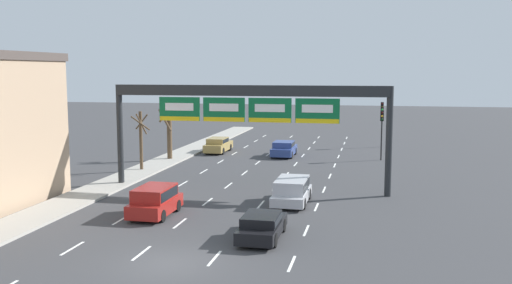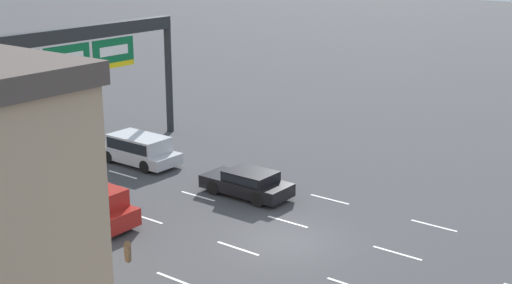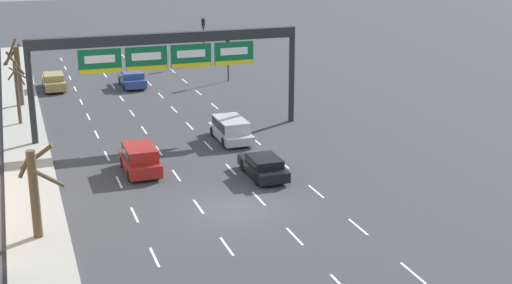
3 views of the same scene
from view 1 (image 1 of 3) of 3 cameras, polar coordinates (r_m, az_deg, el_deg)
The scene contains 12 objects.
ground_plane at distance 24.27m, azimuth -8.67°, elevation -11.92°, with size 220.00×220.00×0.00m, color #3D3D3F.
lane_dashes at distance 36.74m, azimuth -1.27°, elevation -5.25°, with size 10.02×67.00×0.01m.
sign_gantry at distance 37.22m, azimuth -0.84°, elevation 3.90°, with size 18.52×0.70×6.95m.
car_black at distance 27.13m, azimuth 0.60°, elevation -8.30°, with size 1.80×4.25×1.22m.
car_blue at distance 52.74m, azimuth 2.81°, elevation -0.63°, with size 1.94×4.33×1.41m.
suv_silver at distance 34.15m, azimuth 3.60°, elevation -4.76°, with size 1.95×4.52×1.52m.
car_gold at distance 55.36m, azimuth -3.81°, elevation -0.25°, with size 1.82×4.63×1.44m.
suv_red at distance 31.71m, azimuth -10.07°, elevation -5.69°, with size 1.90×3.95×1.63m.
traffic_light_near_gantry at distance 51.37m, azimuth 12.47°, elevation 1.68°, with size 0.30×0.35×4.38m.
traffic_light_mid_block at distance 60.17m, azimuth 12.49°, elevation 2.64°, with size 0.30×0.35×4.67m.
tree_bare_closest at distance 50.87m, azimuth -8.72°, elevation 1.33°, with size 1.63×2.01×5.14m.
tree_bare_third at distance 45.63m, azimuth -11.43°, elevation 0.47°, with size 1.57×1.59×4.58m.
Camera 1 is at (8.15, -21.45, 7.90)m, focal length 40.00 mm.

